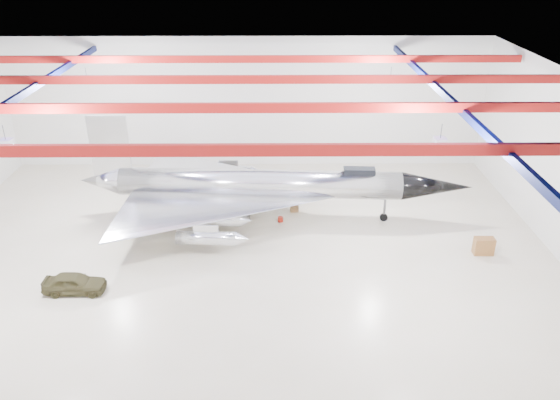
{
  "coord_description": "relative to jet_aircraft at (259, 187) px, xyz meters",
  "views": [
    {
      "loc": [
        2.39,
        -29.78,
        18.26
      ],
      "look_at": [
        2.66,
        2.0,
        2.78
      ],
      "focal_mm": 35.0,
      "sensor_mm": 36.0,
      "label": 1
    }
  ],
  "objects": [
    {
      "name": "engine_drum",
      "position": [
        -0.92,
        -0.33,
        -2.22
      ],
      "size": [
        0.6,
        0.6,
        0.44
      ],
      "primitive_type": "cylinder",
      "rotation": [
        0.0,
        0.0,
        0.28
      ],
      "color": "#59595B",
      "rests_on": "floor"
    },
    {
      "name": "ceiling_structure",
      "position": [
        -1.23,
        -4.75,
        7.88
      ],
      "size": [
        39.5,
        29.5,
        1.08
      ],
      "color": "maroon",
      "rests_on": "ceiling"
    },
    {
      "name": "spares_box",
      "position": [
        -0.6,
        6.15,
        -2.28
      ],
      "size": [
        0.43,
        0.43,
        0.33
      ],
      "primitive_type": "cylinder",
      "rotation": [
        0.0,
        0.0,
        0.17
      ],
      "color": "#59595B",
      "rests_on": "floor"
    },
    {
      "name": "tool_chest",
      "position": [
        1.49,
        -0.52,
        -2.27
      ],
      "size": [
        0.46,
        0.46,
        0.35
      ],
      "primitive_type": "cylinder",
      "rotation": [
        0.0,
        0.0,
        -0.21
      ],
      "color": "#9C1A0F",
      "rests_on": "floor"
    },
    {
      "name": "ceiling",
      "position": [
        -1.23,
        -4.75,
        8.56
      ],
      "size": [
        40.0,
        40.0,
        0.0
      ],
      "primitive_type": "plane",
      "rotation": [
        3.14,
        0.0,
        0.0
      ],
      "color": "#0A0F38",
      "rests_on": "wall_back"
    },
    {
      "name": "wall_back",
      "position": [
        -1.23,
        10.25,
        3.06
      ],
      "size": [
        40.0,
        0.0,
        40.0
      ],
      "primitive_type": "plane",
      "rotation": [
        1.57,
        0.0,
        0.0
      ],
      "color": "silver",
      "rests_on": "floor"
    },
    {
      "name": "crate_small",
      "position": [
        -9.35,
        2.45,
        -2.32
      ],
      "size": [
        0.36,
        0.3,
        0.24
      ],
      "primitive_type": "cube",
      "rotation": [
        0.0,
        0.0,
        0.06
      ],
      "color": "#59595B",
      "rests_on": "floor"
    },
    {
      "name": "jet_aircraft",
      "position": [
        0.0,
        0.0,
        0.0
      ],
      "size": [
        27.32,
        16.37,
        7.45
      ],
      "rotation": [
        0.0,
        0.0,
        -0.05
      ],
      "color": "silver",
      "rests_on": "floor"
    },
    {
      "name": "toolbox_red",
      "position": [
        -1.33,
        4.05,
        -2.27
      ],
      "size": [
        0.48,
        0.39,
        0.33
      ],
      "primitive_type": "cube",
      "rotation": [
        0.0,
        0.0,
        0.01
      ],
      "color": "#9C1A0F",
      "rests_on": "floor"
    },
    {
      "name": "floor",
      "position": [
        -1.23,
        -4.75,
        -2.44
      ],
      "size": [
        40.0,
        40.0,
        0.0
      ],
      "primitive_type": "plane",
      "color": "beige",
      "rests_on": "ground"
    },
    {
      "name": "jeep",
      "position": [
        -10.21,
        -8.88,
        -1.85
      ],
      "size": [
        3.49,
        1.41,
        1.19
      ],
      "primitive_type": "imported",
      "rotation": [
        0.0,
        0.0,
        1.57
      ],
      "color": "#39351C",
      "rests_on": "floor"
    },
    {
      "name": "parts_bin",
      "position": [
        2.52,
        1.08,
        -2.23
      ],
      "size": [
        0.63,
        0.53,
        0.42
      ],
      "primitive_type": "cube",
      "rotation": [
        0.0,
        0.0,
        0.09
      ],
      "color": "olive",
      "rests_on": "floor"
    },
    {
      "name": "oil_barrel",
      "position": [
        -1.19,
        0.78,
        -2.26
      ],
      "size": [
        0.65,
        0.6,
        0.36
      ],
      "primitive_type": "cube",
      "rotation": [
        0.0,
        0.0,
        0.43
      ],
      "color": "olive",
      "rests_on": "floor"
    },
    {
      "name": "desk",
      "position": [
        14.3,
        -4.98,
        -1.87
      ],
      "size": [
        1.25,
        0.64,
        1.14
      ],
      "primitive_type": "cube",
      "rotation": [
        0.0,
        0.0,
        -0.02
      ],
      "color": "brown",
      "rests_on": "floor"
    },
    {
      "name": "crate_ply",
      "position": [
        -8.85,
        0.74,
        -2.26
      ],
      "size": [
        0.65,
        0.59,
        0.37
      ],
      "primitive_type": "cube",
      "rotation": [
        0.0,
        0.0,
        0.39
      ],
      "color": "olive",
      "rests_on": "floor"
    }
  ]
}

